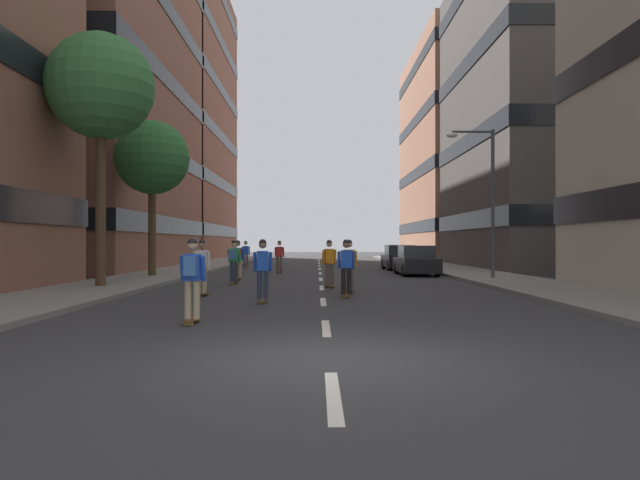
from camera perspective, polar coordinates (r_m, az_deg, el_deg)
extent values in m
plane|color=#333335|center=(31.03, 0.02, -3.34)|extent=(135.66, 135.66, 0.00)
cube|color=gray|center=(34.72, -13.18, -2.89)|extent=(3.57, 62.18, 0.14)
cube|color=gray|center=(34.80, 13.12, -2.88)|extent=(3.57, 62.18, 0.14)
cube|color=silver|center=(6.60, 1.32, -15.03)|extent=(0.16, 2.20, 0.01)
cube|color=silver|center=(11.50, 0.60, -8.65)|extent=(0.16, 2.20, 0.01)
cube|color=silver|center=(16.46, 0.32, -6.10)|extent=(0.16, 2.20, 0.01)
cube|color=silver|center=(21.44, 0.17, -4.73)|extent=(0.16, 2.20, 0.01)
cube|color=silver|center=(26.43, 0.07, -3.88)|extent=(0.16, 2.20, 0.01)
cube|color=silver|center=(31.42, 0.01, -3.29)|extent=(0.16, 2.20, 0.01)
cube|color=silver|center=(36.42, -0.03, -2.87)|extent=(0.16, 2.20, 0.01)
cube|color=silver|center=(41.41, -0.07, -2.55)|extent=(0.16, 2.20, 0.01)
cube|color=silver|center=(46.41, -0.10, -2.30)|extent=(0.16, 2.20, 0.01)
cube|color=silver|center=(51.40, -0.12, -2.10)|extent=(0.16, 2.20, 0.01)
cube|color=silver|center=(56.40, -0.14, -1.93)|extent=(0.16, 2.20, 0.01)
cube|color=black|center=(42.04, -26.32, 1.29)|extent=(17.97, 21.16, 1.10)
cube|color=black|center=(42.41, -26.31, 7.56)|extent=(17.97, 21.16, 1.10)
cube|color=black|center=(43.28, -26.30, 13.65)|extent=(17.97, 21.16, 1.10)
cube|color=black|center=(44.61, -26.29, 19.44)|extent=(17.97, 21.16, 1.10)
cube|color=brown|center=(62.30, -17.87, 11.28)|extent=(17.85, 21.00, 28.19)
cube|color=black|center=(61.06, -17.88, 0.85)|extent=(17.97, 21.12, 1.10)
cube|color=black|center=(61.33, -17.88, 5.25)|extent=(17.97, 21.12, 1.10)
cube|color=black|center=(61.95, -17.87, 9.58)|extent=(17.97, 21.12, 1.10)
cube|color=black|center=(62.92, -17.87, 13.80)|extent=(17.97, 21.12, 1.10)
cube|color=black|center=(64.22, -17.86, 17.87)|extent=(17.97, 21.12, 1.10)
cube|color=#4C4744|center=(43.05, 26.11, 11.32)|extent=(17.85, 16.63, 20.57)
cube|color=black|center=(42.21, 26.12, 1.70)|extent=(17.97, 16.75, 1.10)
cube|color=black|center=(42.69, 26.11, 8.62)|extent=(17.97, 16.75, 1.10)
cube|color=black|center=(43.77, 26.10, 15.28)|extent=(17.97, 16.75, 1.10)
cube|color=#9E6B51|center=(61.81, 17.56, 8.08)|extent=(17.85, 20.50, 21.21)
cube|color=black|center=(61.18, 17.57, 1.19)|extent=(17.97, 20.62, 1.10)
cube|color=black|center=(61.54, 17.56, 6.13)|extent=(17.97, 20.62, 1.10)
cube|color=black|center=(62.35, 17.56, 10.98)|extent=(17.97, 20.62, 1.10)
cube|color=black|center=(63.59, 17.55, 15.67)|extent=(17.97, 20.62, 1.10)
cube|color=black|center=(30.10, 9.44, -2.42)|extent=(1.80, 4.40, 0.70)
cube|color=#2D3338|center=(29.93, 9.49, -1.15)|extent=(1.60, 2.10, 0.64)
cylinder|color=black|center=(31.41, 7.55, -2.72)|extent=(0.22, 0.64, 0.64)
cylinder|color=black|center=(31.67, 10.42, -2.69)|extent=(0.22, 0.64, 0.64)
cylinder|color=black|center=(28.55, 8.35, -2.97)|extent=(0.22, 0.64, 0.64)
cylinder|color=black|center=(28.83, 11.50, -2.94)|extent=(0.22, 0.64, 0.64)
cube|color=black|center=(36.07, 7.81, -2.06)|extent=(1.80, 4.40, 0.70)
cube|color=#2D3338|center=(35.91, 7.84, -1.00)|extent=(1.60, 2.10, 0.64)
cylinder|color=black|center=(37.41, 6.28, -2.32)|extent=(0.22, 0.64, 0.64)
cylinder|color=black|center=(37.63, 8.70, -2.30)|extent=(0.22, 0.64, 0.64)
cylinder|color=black|center=(34.54, 6.84, -2.49)|extent=(0.22, 0.64, 0.64)
cylinder|color=black|center=(34.77, 9.46, -2.47)|extent=(0.22, 0.64, 0.64)
cylinder|color=#4C3823|center=(22.08, -20.81, 3.31)|extent=(0.36, 0.36, 5.81)
sphere|color=#387A3D|center=(22.74, -20.80, 14.00)|extent=(3.77, 3.77, 3.77)
cylinder|color=#4C3823|center=(28.17, -16.22, 1.02)|extent=(0.36, 0.36, 4.31)
sphere|color=#2D6B33|center=(28.45, -16.21, 7.82)|extent=(3.46, 3.46, 3.46)
cylinder|color=#3F3F44|center=(26.48, 16.67, 3.47)|extent=(0.16, 0.16, 6.50)
cylinder|color=#3F3F44|center=(26.62, 14.78, 10.29)|extent=(1.80, 0.10, 0.10)
ellipsoid|color=silver|center=(26.38, 12.87, 10.05)|extent=(0.50, 0.30, 0.24)
cube|color=brown|center=(12.40, -12.48, -7.67)|extent=(0.22, 0.90, 0.02)
cylinder|color=#D8BF4C|center=(12.71, -12.14, -7.70)|extent=(0.18, 0.07, 0.07)
cylinder|color=#D8BF4C|center=(12.10, -12.84, -8.08)|extent=(0.18, 0.07, 0.07)
cylinder|color=tan|center=(12.37, -12.89, -5.76)|extent=(0.14, 0.14, 0.80)
cylinder|color=tan|center=(12.33, -12.07, -5.78)|extent=(0.14, 0.14, 0.80)
cube|color=blue|center=(12.30, -12.48, -2.64)|extent=(0.32, 0.21, 0.55)
cylinder|color=blue|center=(12.41, -13.42, -2.75)|extent=(0.10, 0.23, 0.55)
cylinder|color=blue|center=(12.31, -11.43, -2.77)|extent=(0.10, 0.23, 0.55)
sphere|color=tan|center=(12.31, -12.46, -0.52)|extent=(0.22, 0.22, 0.22)
sphere|color=black|center=(12.31, -12.46, -0.29)|extent=(0.21, 0.21, 0.21)
cube|color=#3F72BF|center=(12.13, -12.68, -2.54)|extent=(0.26, 0.17, 0.40)
cube|color=brown|center=(16.36, -5.68, -5.86)|extent=(0.23, 0.91, 0.02)
cylinder|color=#D8BF4C|center=(16.68, -5.61, -5.91)|extent=(0.18, 0.08, 0.07)
cylinder|color=#D8BF4C|center=(16.05, -5.75, -6.14)|extent=(0.18, 0.08, 0.07)
cylinder|color=#2D334C|center=(16.33, -5.99, -4.42)|extent=(0.14, 0.14, 0.80)
cylinder|color=#2D334C|center=(16.32, -5.36, -4.42)|extent=(0.14, 0.14, 0.80)
cube|color=blue|center=(16.29, -5.68, -2.05)|extent=(0.33, 0.21, 0.55)
cylinder|color=blue|center=(16.35, -6.44, -2.14)|extent=(0.10, 0.23, 0.55)
cylinder|color=blue|center=(16.33, -4.89, -2.14)|extent=(0.10, 0.23, 0.55)
sphere|color=#997051|center=(16.30, -5.67, -0.45)|extent=(0.22, 0.22, 0.22)
sphere|color=black|center=(16.30, -5.67, -0.28)|extent=(0.21, 0.21, 0.21)
cube|color=brown|center=(31.98, -4.03, -3.10)|extent=(0.29, 0.92, 0.02)
cylinder|color=#D8BF4C|center=(32.30, -3.93, -3.15)|extent=(0.19, 0.09, 0.07)
cylinder|color=#D8BF4C|center=(31.67, -4.13, -3.21)|extent=(0.19, 0.09, 0.07)
cylinder|color=#594C47|center=(31.98, -4.19, -2.36)|extent=(0.15, 0.15, 0.80)
cylinder|color=#594C47|center=(31.95, -3.87, -2.36)|extent=(0.15, 0.15, 0.80)
cube|color=red|center=(31.94, -4.03, -1.15)|extent=(0.34, 0.23, 0.55)
cylinder|color=red|center=(32.03, -4.40, -1.20)|extent=(0.11, 0.24, 0.55)
cylinder|color=red|center=(31.96, -3.63, -1.20)|extent=(0.11, 0.24, 0.55)
sphere|color=tan|center=(31.96, -4.02, -0.34)|extent=(0.22, 0.22, 0.22)
sphere|color=black|center=(31.96, -4.02, -0.25)|extent=(0.21, 0.21, 0.21)
cube|color=brown|center=(17.82, 2.61, -5.40)|extent=(0.21, 0.90, 0.02)
cylinder|color=#D8BF4C|center=(18.15, 2.55, -5.45)|extent=(0.18, 0.07, 0.07)
cylinder|color=#D8BF4C|center=(17.51, 2.67, -5.64)|extent=(0.18, 0.07, 0.07)
cylinder|color=black|center=(17.79, 2.32, -4.08)|extent=(0.14, 0.14, 0.80)
cylinder|color=black|center=(17.80, 2.90, -4.07)|extent=(0.14, 0.14, 0.80)
cube|color=blue|center=(17.76, 2.61, -1.90)|extent=(0.32, 0.20, 0.55)
cylinder|color=blue|center=(17.80, 1.89, -1.99)|extent=(0.09, 0.23, 0.55)
cylinder|color=blue|center=(17.82, 3.30, -1.98)|extent=(0.09, 0.23, 0.55)
sphere|color=#997051|center=(17.77, 2.60, -0.43)|extent=(0.22, 0.22, 0.22)
sphere|color=black|center=(17.77, 2.60, -0.27)|extent=(0.21, 0.21, 0.21)
cube|color=brown|center=(26.09, -8.09, -3.75)|extent=(0.41, 0.92, 0.02)
cylinder|color=#D8BF4C|center=(26.41, -8.16, -3.81)|extent=(0.19, 0.11, 0.07)
cylinder|color=#D8BF4C|center=(25.77, -8.02, -3.90)|extent=(0.19, 0.11, 0.07)
cylinder|color=tan|center=(26.06, -8.29, -2.85)|extent=(0.17, 0.17, 0.80)
cylinder|color=tan|center=(26.08, -7.89, -2.85)|extent=(0.17, 0.17, 0.80)
cube|color=blue|center=(26.04, -8.09, -1.36)|extent=(0.36, 0.27, 0.55)
cylinder|color=blue|center=(26.07, -8.58, -1.42)|extent=(0.14, 0.24, 0.55)
cylinder|color=blue|center=(26.12, -7.62, -1.42)|extent=(0.14, 0.24, 0.55)
sphere|color=#997051|center=(26.06, -8.09, -0.36)|extent=(0.22, 0.22, 0.22)
sphere|color=black|center=(26.06, -8.09, -0.25)|extent=(0.21, 0.21, 0.21)
cube|color=#A52626|center=(25.86, -8.05, -1.30)|extent=(0.29, 0.22, 0.40)
cube|color=brown|center=(37.70, -7.34, -2.66)|extent=(0.24, 0.91, 0.02)
cylinder|color=#D8BF4C|center=(38.02, -7.30, -2.71)|extent=(0.18, 0.08, 0.07)
cylinder|color=#D8BF4C|center=(37.39, -7.38, -2.75)|extent=(0.18, 0.08, 0.07)
cylinder|color=#594C47|center=(37.69, -7.48, -2.03)|extent=(0.15, 0.15, 0.80)
cylinder|color=#594C47|center=(37.68, -7.20, -2.04)|extent=(0.15, 0.15, 0.80)
cube|color=blue|center=(37.67, -7.34, -1.01)|extent=(0.33, 0.21, 0.55)
cylinder|color=blue|center=(37.74, -7.67, -1.05)|extent=(0.10, 0.23, 0.55)
cylinder|color=blue|center=(37.71, -7.00, -1.05)|extent=(0.10, 0.23, 0.55)
sphere|color=beige|center=(37.69, -7.34, -0.32)|extent=(0.22, 0.22, 0.22)
sphere|color=black|center=(37.69, -7.34, -0.24)|extent=(0.21, 0.21, 0.21)
cube|color=brown|center=(19.33, 2.87, -4.99)|extent=(0.40, 0.92, 0.02)
cylinder|color=#D8BF4C|center=(19.65, 3.04, -5.05)|extent=(0.19, 0.11, 0.07)
cylinder|color=#D8BF4C|center=(19.02, 2.70, -5.21)|extent=(0.19, 0.11, 0.07)
cylinder|color=#594C47|center=(19.32, 2.61, -3.77)|extent=(0.17, 0.17, 0.80)
cylinder|color=#594C47|center=(19.29, 3.14, -3.77)|extent=(0.17, 0.17, 0.80)
cube|color=orange|center=(19.27, 2.87, -1.77)|extent=(0.36, 0.27, 0.55)
cylinder|color=orange|center=(19.36, 2.26, -1.84)|extent=(0.14, 0.24, 0.55)
cylinder|color=orange|center=(19.28, 3.54, -1.85)|extent=(0.14, 0.24, 0.55)
sphere|color=beige|center=(19.28, 2.88, -0.42)|extent=(0.22, 0.22, 0.22)
sphere|color=black|center=(19.28, 2.88, -0.27)|extent=(0.21, 0.21, 0.21)
cube|color=brown|center=(18.38, -11.59, -5.23)|extent=(0.38, 0.92, 0.02)
cylinder|color=#D8BF4C|center=(18.68, -11.20, -5.30)|extent=(0.19, 0.11, 0.07)
cylinder|color=#D8BF4C|center=(18.09, -11.99, -5.46)|extent=(0.19, 0.11, 0.07)
cylinder|color=tan|center=(18.38, -11.85, -3.95)|extent=(0.17, 0.17, 0.80)
cylinder|color=tan|center=(18.31, -11.33, -3.96)|extent=(0.17, 0.17, 0.80)
cube|color=white|center=(18.31, -11.59, -1.85)|extent=(0.35, 0.26, 0.55)
cylinder|color=white|center=(18.45, -12.16, -1.92)|extent=(0.13, 0.24, 0.55)
cylinder|color=white|center=(18.28, -10.89, -1.94)|extent=(0.13, 0.24, 0.55)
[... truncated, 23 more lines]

